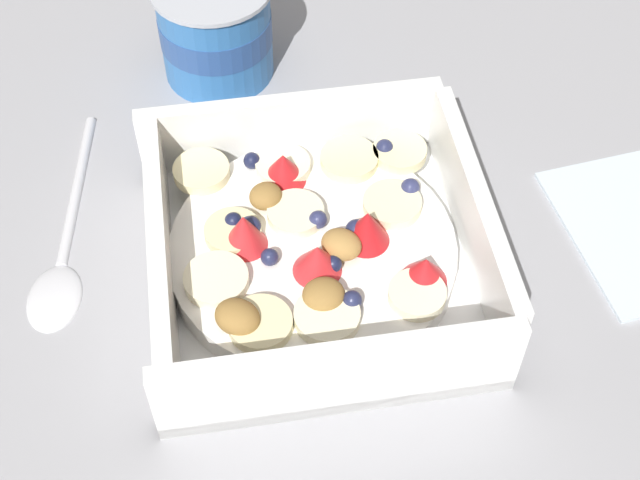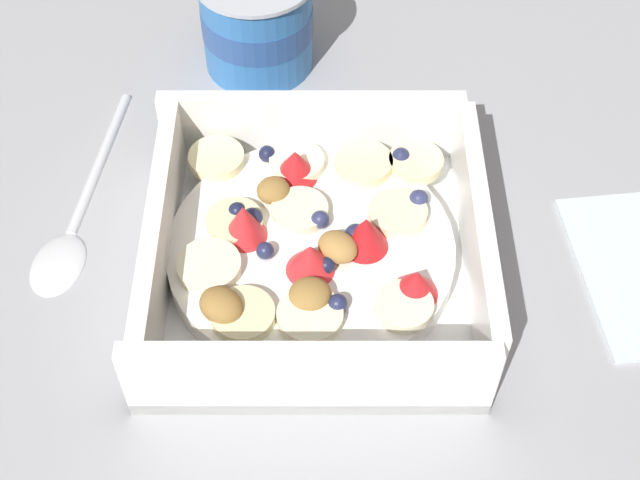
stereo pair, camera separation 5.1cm
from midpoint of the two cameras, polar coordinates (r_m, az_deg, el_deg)
ground_plane at (r=0.55m, az=-3.38°, el=-1.06°), size 2.40×2.40×0.00m
fruit_bowl at (r=0.52m, az=-2.89°, el=-0.80°), size 0.19×0.19×0.06m
spoon at (r=0.57m, az=-18.70°, el=-1.28°), size 0.04×0.17×0.01m
yogurt_cup at (r=0.64m, az=-8.99°, el=13.01°), size 0.08×0.08×0.07m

